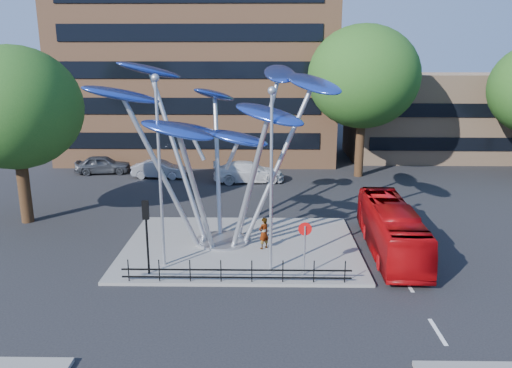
{
  "coord_description": "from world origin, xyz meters",
  "views": [
    {
      "loc": [
        0.16,
        -18.23,
        9.73
      ],
      "look_at": [
        -0.18,
        4.0,
        3.96
      ],
      "focal_mm": 35.0,
      "sensor_mm": 36.0,
      "label": 1
    }
  ],
  "objects_px": {
    "red_bus": "(391,229)",
    "parked_car_left": "(103,164)",
    "tree_left": "(14,108)",
    "street_lamp_right": "(271,165)",
    "traffic_light_island": "(146,222)",
    "no_entry_sign_island": "(305,239)",
    "leaf_sculpture": "(219,114)",
    "parked_car_mid": "(160,169)",
    "street_lamp_left": "(159,156)",
    "pedestrian": "(264,233)",
    "tree_right": "(363,77)",
    "parked_car_right": "(249,172)"
  },
  "relations": [
    {
      "from": "red_bus",
      "to": "parked_car_left",
      "type": "relative_size",
      "value": 1.97
    },
    {
      "from": "tree_left",
      "to": "street_lamp_right",
      "type": "distance_m",
      "value": 16.19
    },
    {
      "from": "traffic_light_island",
      "to": "no_entry_sign_island",
      "type": "relative_size",
      "value": 1.4
    },
    {
      "from": "leaf_sculpture",
      "to": "parked_car_mid",
      "type": "relative_size",
      "value": 2.92
    },
    {
      "from": "street_lamp_left",
      "to": "parked_car_mid",
      "type": "relative_size",
      "value": 2.02
    },
    {
      "from": "leaf_sculpture",
      "to": "pedestrian",
      "type": "relative_size",
      "value": 7.74
    },
    {
      "from": "tree_left",
      "to": "street_lamp_right",
      "type": "height_order",
      "value": "tree_left"
    },
    {
      "from": "tree_right",
      "to": "tree_left",
      "type": "height_order",
      "value": "tree_right"
    },
    {
      "from": "tree_right",
      "to": "no_entry_sign_island",
      "type": "xyz_separation_m",
      "value": [
        -6.0,
        -19.48,
        -6.22
      ]
    },
    {
      "from": "tree_right",
      "to": "traffic_light_island",
      "type": "relative_size",
      "value": 3.54
    },
    {
      "from": "tree_left",
      "to": "red_bus",
      "type": "distance_m",
      "value": 21.78
    },
    {
      "from": "no_entry_sign_island",
      "to": "red_bus",
      "type": "height_order",
      "value": "no_entry_sign_island"
    },
    {
      "from": "street_lamp_right",
      "to": "tree_left",
      "type": "bearing_deg",
      "value": 154.23
    },
    {
      "from": "tree_right",
      "to": "parked_car_right",
      "type": "bearing_deg",
      "value": -167.07
    },
    {
      "from": "parked_car_left",
      "to": "tree_right",
      "type": "bearing_deg",
      "value": -98.94
    },
    {
      "from": "street_lamp_right",
      "to": "parked_car_left",
      "type": "bearing_deg",
      "value": 125.29
    },
    {
      "from": "traffic_light_island",
      "to": "pedestrian",
      "type": "distance_m",
      "value": 6.25
    },
    {
      "from": "street_lamp_left",
      "to": "parked_car_mid",
      "type": "distance_m",
      "value": 18.64
    },
    {
      "from": "no_entry_sign_island",
      "to": "parked_car_left",
      "type": "height_order",
      "value": "no_entry_sign_island"
    },
    {
      "from": "tree_left",
      "to": "street_lamp_left",
      "type": "bearing_deg",
      "value": -34.38
    },
    {
      "from": "tree_right",
      "to": "parked_car_mid",
      "type": "height_order",
      "value": "tree_right"
    },
    {
      "from": "parked_car_left",
      "to": "parked_car_right",
      "type": "xyz_separation_m",
      "value": [
        12.37,
        -2.69,
        0.04
      ]
    },
    {
      "from": "tree_right",
      "to": "street_lamp_left",
      "type": "bearing_deg",
      "value": -124.05
    },
    {
      "from": "traffic_light_island",
      "to": "red_bus",
      "type": "xyz_separation_m",
      "value": [
        11.6,
        3.11,
        -1.38
      ]
    },
    {
      "from": "street_lamp_left",
      "to": "traffic_light_island",
      "type": "bearing_deg",
      "value": -116.57
    },
    {
      "from": "leaf_sculpture",
      "to": "no_entry_sign_island",
      "type": "distance_m",
      "value": 7.71
    },
    {
      "from": "street_lamp_left",
      "to": "pedestrian",
      "type": "xyz_separation_m",
      "value": [
        4.69,
        2.08,
        -4.38
      ]
    },
    {
      "from": "parked_car_left",
      "to": "parked_car_mid",
      "type": "bearing_deg",
      "value": -113.47
    },
    {
      "from": "parked_car_mid",
      "to": "parked_car_right",
      "type": "xyz_separation_m",
      "value": [
        7.29,
        -1.21,
        0.09
      ]
    },
    {
      "from": "tree_right",
      "to": "traffic_light_island",
      "type": "distance_m",
      "value": 24.06
    },
    {
      "from": "street_lamp_right",
      "to": "parked_car_mid",
      "type": "relative_size",
      "value": 1.9
    },
    {
      "from": "leaf_sculpture",
      "to": "parked_car_mid",
      "type": "xyz_separation_m",
      "value": [
        -6.24,
        14.46,
        -6.15
      ]
    },
    {
      "from": "street_lamp_left",
      "to": "leaf_sculpture",
      "type": "bearing_deg",
      "value": 52.6
    },
    {
      "from": "traffic_light_island",
      "to": "no_entry_sign_island",
      "type": "bearing_deg",
      "value": 0.13
    },
    {
      "from": "street_lamp_left",
      "to": "parked_car_mid",
      "type": "bearing_deg",
      "value": 102.17
    },
    {
      "from": "traffic_light_island",
      "to": "pedestrian",
      "type": "height_order",
      "value": "traffic_light_island"
    },
    {
      "from": "street_lamp_right",
      "to": "pedestrian",
      "type": "distance_m",
      "value": 4.87
    },
    {
      "from": "leaf_sculpture",
      "to": "parked_car_right",
      "type": "relative_size",
      "value": 2.29
    },
    {
      "from": "street_lamp_left",
      "to": "pedestrian",
      "type": "relative_size",
      "value": 5.35
    },
    {
      "from": "parked_car_mid",
      "to": "traffic_light_island",
      "type": "bearing_deg",
      "value": -165.02
    },
    {
      "from": "street_lamp_right",
      "to": "parked_car_mid",
      "type": "bearing_deg",
      "value": 115.89
    },
    {
      "from": "parked_car_right",
      "to": "traffic_light_island",
      "type": "bearing_deg",
      "value": 161.28
    },
    {
      "from": "leaf_sculpture",
      "to": "no_entry_sign_island",
      "type": "relative_size",
      "value": 5.19
    },
    {
      "from": "pedestrian",
      "to": "red_bus",
      "type": "bearing_deg",
      "value": 138.95
    },
    {
      "from": "tree_left",
      "to": "street_lamp_left",
      "type": "xyz_separation_m",
      "value": [
        9.5,
        -6.5,
        -1.44
      ]
    },
    {
      "from": "street_lamp_right",
      "to": "no_entry_sign_island",
      "type": "relative_size",
      "value": 3.39
    },
    {
      "from": "leaf_sculpture",
      "to": "street_lamp_right",
      "type": "relative_size",
      "value": 1.53
    },
    {
      "from": "leaf_sculpture",
      "to": "parked_car_mid",
      "type": "bearing_deg",
      "value": 113.32
    },
    {
      "from": "tree_right",
      "to": "street_lamp_left",
      "type": "distance_m",
      "value": 22.49
    },
    {
      "from": "parked_car_mid",
      "to": "leaf_sculpture",
      "type": "bearing_deg",
      "value": -151.75
    }
  ]
}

